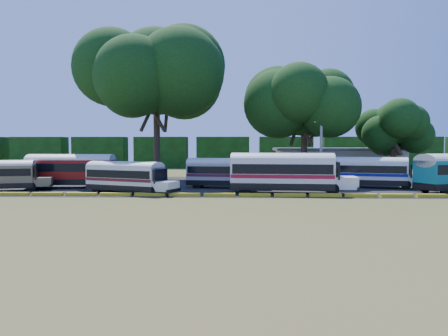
{
  "coord_description": "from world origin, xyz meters",
  "views": [
    {
      "loc": [
        3.24,
        -36.17,
        4.4
      ],
      "look_at": [
        1.7,
        6.0,
        2.19
      ],
      "focal_mm": 35.0,
      "sensor_mm": 36.0,
      "label": 1
    }
  ],
  "objects_px": {
    "bus_cream_west": "(127,175)",
    "bus_white_red": "(285,171)",
    "tree_west": "(156,72)",
    "bus_red": "(74,168)"
  },
  "relations": [
    {
      "from": "bus_red",
      "to": "bus_white_red",
      "type": "xyz_separation_m",
      "value": [
        21.21,
        -4.61,
        0.09
      ]
    },
    {
      "from": "bus_cream_west",
      "to": "tree_west",
      "type": "xyz_separation_m",
      "value": [
        -0.04,
        14.91,
        11.86
      ]
    },
    {
      "from": "bus_red",
      "to": "bus_cream_west",
      "type": "bearing_deg",
      "value": -37.22
    },
    {
      "from": "bus_cream_west",
      "to": "bus_white_red",
      "type": "height_order",
      "value": "bus_white_red"
    },
    {
      "from": "bus_white_red",
      "to": "tree_west",
      "type": "xyz_separation_m",
      "value": [
        -14.46,
        14.61,
        11.42
      ]
    },
    {
      "from": "bus_cream_west",
      "to": "bus_white_red",
      "type": "distance_m",
      "value": 14.43
    },
    {
      "from": "bus_red",
      "to": "bus_cream_west",
      "type": "height_order",
      "value": "bus_red"
    },
    {
      "from": "bus_cream_west",
      "to": "tree_west",
      "type": "relative_size",
      "value": 0.48
    },
    {
      "from": "bus_cream_west",
      "to": "tree_west",
      "type": "bearing_deg",
      "value": 112.97
    },
    {
      "from": "bus_red",
      "to": "bus_white_red",
      "type": "distance_m",
      "value": 21.71
    }
  ]
}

